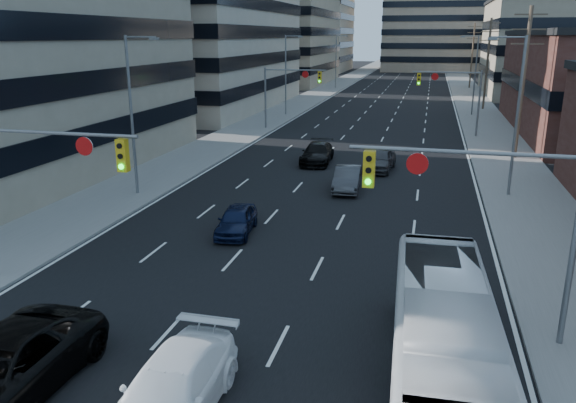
% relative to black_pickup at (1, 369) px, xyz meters
% --- Properties ---
extents(road_surface, '(18.00, 300.00, 0.02)m').
position_rel_black_pickup_xyz_m(road_surface, '(4.39, 128.17, -0.84)').
color(road_surface, black).
rests_on(road_surface, ground).
extents(sidewalk_left, '(5.00, 300.00, 0.15)m').
position_rel_black_pickup_xyz_m(sidewalk_left, '(-7.11, 128.17, -0.77)').
color(sidewalk_left, slate).
rests_on(sidewalk_left, ground).
extents(sidewalk_right, '(5.00, 300.00, 0.15)m').
position_rel_black_pickup_xyz_m(sidewalk_right, '(15.89, 128.17, -0.77)').
color(sidewalk_right, slate).
rests_on(sidewalk_right, ground).
extents(office_left_far, '(20.00, 30.00, 16.00)m').
position_rel_black_pickup_xyz_m(office_left_far, '(-19.61, 98.17, 7.15)').
color(office_left_far, gray).
rests_on(office_left_far, ground).
extents(office_right_far, '(22.00, 28.00, 14.00)m').
position_rel_black_pickup_xyz_m(office_right_far, '(29.39, 86.17, 6.15)').
color(office_right_far, gray).
rests_on(office_right_far, ground).
extents(bg_block_left, '(24.00, 24.00, 20.00)m').
position_rel_black_pickup_xyz_m(bg_block_left, '(-23.61, 138.17, 9.15)').
color(bg_block_left, '#ADA089').
rests_on(bg_block_left, ground).
extents(bg_block_right, '(22.00, 22.00, 12.00)m').
position_rel_black_pickup_xyz_m(bg_block_right, '(36.39, 128.17, 5.15)').
color(bg_block_right, gray).
rests_on(bg_block_right, ground).
extents(signal_near_left, '(6.59, 0.33, 6.00)m').
position_rel_black_pickup_xyz_m(signal_near_left, '(-3.06, 6.16, 3.48)').
color(signal_near_left, slate).
rests_on(signal_near_left, ground).
extents(signal_near_right, '(6.59, 0.33, 6.00)m').
position_rel_black_pickup_xyz_m(signal_near_right, '(11.85, 6.16, 3.48)').
color(signal_near_right, slate).
rests_on(signal_near_right, ground).
extents(signal_far_left, '(6.09, 0.33, 6.00)m').
position_rel_black_pickup_xyz_m(signal_far_left, '(-3.29, 43.16, 3.45)').
color(signal_far_left, slate).
rests_on(signal_far_left, ground).
extents(signal_far_right, '(6.09, 0.33, 6.00)m').
position_rel_black_pickup_xyz_m(signal_far_right, '(12.07, 43.16, 3.45)').
color(signal_far_right, slate).
rests_on(signal_far_right, ground).
extents(utility_pole_block, '(2.20, 0.28, 11.00)m').
position_rel_black_pickup_xyz_m(utility_pole_block, '(16.59, 34.17, 4.93)').
color(utility_pole_block, '#4C3D2D').
rests_on(utility_pole_block, ground).
extents(utility_pole_midblock, '(2.20, 0.28, 11.00)m').
position_rel_black_pickup_xyz_m(utility_pole_midblock, '(16.59, 64.17, 4.93)').
color(utility_pole_midblock, '#4C3D2D').
rests_on(utility_pole_midblock, ground).
extents(utility_pole_distant, '(2.20, 0.28, 11.00)m').
position_rel_black_pickup_xyz_m(utility_pole_distant, '(16.59, 94.17, 4.93)').
color(utility_pole_distant, '#4C3D2D').
rests_on(utility_pole_distant, ground).
extents(streetlight_left_near, '(2.03, 0.22, 9.00)m').
position_rel_black_pickup_xyz_m(streetlight_left_near, '(-5.95, 18.17, 4.20)').
color(streetlight_left_near, slate).
rests_on(streetlight_left_near, ground).
extents(streetlight_left_mid, '(2.03, 0.22, 9.00)m').
position_rel_black_pickup_xyz_m(streetlight_left_mid, '(-5.95, 53.17, 4.20)').
color(streetlight_left_mid, slate).
rests_on(streetlight_left_mid, ground).
extents(streetlight_left_far, '(2.03, 0.22, 9.00)m').
position_rel_black_pickup_xyz_m(streetlight_left_far, '(-5.95, 88.17, 4.20)').
color(streetlight_left_far, slate).
rests_on(streetlight_left_far, ground).
extents(streetlight_right_near, '(2.03, 0.22, 9.00)m').
position_rel_black_pickup_xyz_m(streetlight_right_near, '(14.73, 23.17, 4.20)').
color(streetlight_right_near, slate).
rests_on(streetlight_right_near, ground).
extents(streetlight_right_far, '(2.03, 0.22, 9.00)m').
position_rel_black_pickup_xyz_m(streetlight_right_far, '(14.73, 58.17, 4.20)').
color(streetlight_right_far, slate).
rests_on(streetlight_right_far, ground).
extents(black_pickup, '(2.89, 6.14, 1.70)m').
position_rel_black_pickup_xyz_m(black_pickup, '(0.00, 0.00, 0.00)').
color(black_pickup, black).
rests_on(black_pickup, ground).
extents(white_van, '(2.10, 5.17, 1.50)m').
position_rel_black_pickup_xyz_m(white_van, '(4.54, 0.35, -0.10)').
color(white_van, white).
rests_on(white_van, ground).
extents(transit_bus, '(2.88, 10.65, 2.94)m').
position_rel_black_pickup_xyz_m(transit_bus, '(10.88, 2.69, 0.62)').
color(transit_bus, silver).
rests_on(transit_bus, ground).
extents(sedan_blue, '(1.97, 3.97, 1.30)m').
position_rel_black_pickup_xyz_m(sedan_blue, '(1.67, 13.36, -0.20)').
color(sedan_blue, black).
rests_on(sedan_blue, ground).
extents(sedan_grey_center, '(1.75, 4.37, 1.41)m').
position_rel_black_pickup_xyz_m(sedan_grey_center, '(5.61, 22.33, -0.14)').
color(sedan_grey_center, '#39393C').
rests_on(sedan_grey_center, ground).
extents(sedan_black_far, '(2.25, 5.10, 1.46)m').
position_rel_black_pickup_xyz_m(sedan_black_far, '(2.39, 29.21, -0.12)').
color(sedan_black_far, black).
rests_on(sedan_black_far, ground).
extents(sedan_grey_right, '(2.16, 4.61, 1.53)m').
position_rel_black_pickup_xyz_m(sedan_grey_right, '(7.03, 28.02, -0.08)').
color(sedan_grey_right, '#3A3A3D').
rests_on(sedan_grey_right, ground).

